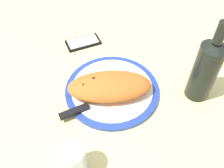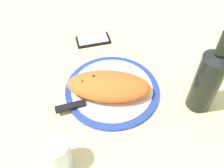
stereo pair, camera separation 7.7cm
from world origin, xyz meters
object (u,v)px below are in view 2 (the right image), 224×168
object	(u,v)px
knife	(81,104)
water_glass	(59,155)
smartphone	(93,40)
wine_bottle	(208,80)
plate	(112,90)
fork	(114,74)
calzone	(109,86)

from	to	relation	value
knife	water_glass	bearing A→B (deg)	75.27
smartphone	wine_bottle	size ratio (longest dim) A/B	0.52
wine_bottle	plate	bearing A→B (deg)	-12.46
fork	wine_bottle	world-z (taller)	wine_bottle
fork	water_glass	distance (cm)	33.16
smartphone	water_glass	bearing A→B (deg)	81.58
plate	smartphone	distance (cm)	26.47
smartphone	water_glass	size ratio (longest dim) A/B	1.45
calzone	fork	size ratio (longest dim) A/B	1.77
knife	smartphone	size ratio (longest dim) A/B	1.62
fork	knife	xyz separation A→B (cm)	(10.30, 12.30, 0.28)
plate	fork	distance (cm)	6.09
water_glass	wine_bottle	world-z (taller)	wine_bottle
plate	smartphone	world-z (taller)	plate
calzone	smartphone	distance (cm)	28.03
plate	wine_bottle	bearing A→B (deg)	167.54
calzone	knife	size ratio (longest dim) A/B	1.19
wine_bottle	knife	bearing A→B (deg)	0.77
plate	water_glass	bearing A→B (deg)	59.32
calzone	fork	xyz separation A→B (cm)	(-1.91, -7.52, -2.77)
fork	wine_bottle	distance (cm)	29.83
plate	wine_bottle	size ratio (longest dim) A/B	1.11
wine_bottle	calzone	bearing A→B (deg)	-8.84
calzone	smartphone	world-z (taller)	calzone
water_glass	wine_bottle	distance (cm)	44.80
plate	fork	size ratio (longest dim) A/B	1.99
plate	smartphone	size ratio (longest dim) A/B	2.15
knife	water_glass	distance (cm)	17.97
knife	water_glass	xyz separation A→B (cm)	(4.54, 17.25, 2.16)
calzone	fork	distance (cm)	8.24
knife	plate	bearing A→B (deg)	-146.16
fork	water_glass	xyz separation A→B (cm)	(14.84, 29.55, 2.44)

